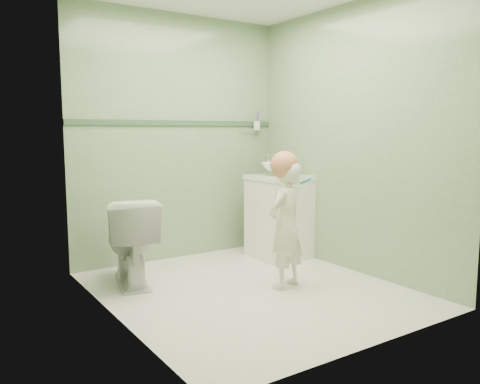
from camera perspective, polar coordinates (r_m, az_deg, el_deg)
ground at (r=3.99m, az=1.21°, el=-11.41°), size 2.50×2.50×0.00m
room_shell at (r=3.78m, az=1.26°, el=6.09°), size 2.50×2.54×2.40m
trim_stripe at (r=4.85m, az=-7.19°, el=8.06°), size 2.20×0.02×0.05m
vanity at (r=4.92m, az=4.63°, el=-3.04°), size 0.52×0.50×0.80m
counter at (r=4.87m, az=4.67°, el=1.72°), size 0.54×0.52×0.04m
basin at (r=4.86m, az=4.68°, el=2.71°), size 0.37×0.37×0.13m
faucet at (r=5.00m, az=3.38°, el=3.76°), size 0.03×0.13×0.18m
cup_holder at (r=5.26m, az=1.92°, el=7.83°), size 0.26×0.07×0.21m
toilet at (r=4.15m, az=-12.78°, el=-5.59°), size 0.56×0.80×0.74m
toddler at (r=3.95m, az=5.41°, el=-3.87°), size 0.44×0.35×1.03m
hair_cap at (r=3.90m, az=5.26°, el=3.15°), size 0.23×0.23×0.23m
teal_toothbrush at (r=3.89m, az=7.60°, el=1.32°), size 0.10×0.14×0.08m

